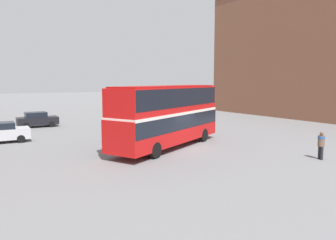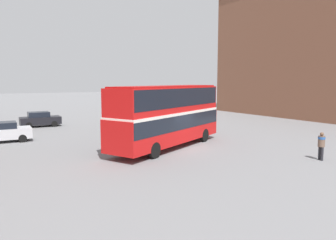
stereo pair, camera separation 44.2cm
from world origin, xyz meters
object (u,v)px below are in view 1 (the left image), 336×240
object	(u,v)px
parked_car_kerb_near	(2,132)
parked_car_kerb_far	(151,116)
parked_car_side_street	(37,119)
double_decker_bus	(168,112)
pedestrian_foreground	(321,143)

from	to	relation	value
parked_car_kerb_near	parked_car_kerb_far	bearing A→B (deg)	18.90
parked_car_kerb_far	parked_car_side_street	distance (m)	12.56
double_decker_bus	pedestrian_foreground	xyz separation A→B (m)	(6.13, -8.29, -1.55)
double_decker_bus	parked_car_kerb_far	xyz separation A→B (m)	(6.11, 13.52, -1.90)
double_decker_bus	pedestrian_foreground	bearing A→B (deg)	-79.04
parked_car_kerb_far	pedestrian_foreground	bearing A→B (deg)	90.55
pedestrian_foreground	parked_car_side_street	world-z (taller)	pedestrian_foreground
double_decker_bus	parked_car_kerb_near	size ratio (longest dim) A/B	2.78
pedestrian_foreground	parked_car_kerb_far	world-z (taller)	pedestrian_foreground
parked_car_side_street	parked_car_kerb_far	bearing A→B (deg)	-12.18
parked_car_kerb_near	parked_car_side_street	distance (m)	8.89
pedestrian_foreground	parked_car_kerb_far	xyz separation A→B (m)	(-0.02, 21.81, -0.35)
parked_car_kerb_far	parked_car_kerb_near	bearing A→B (deg)	16.82
double_decker_bus	pedestrian_foreground	world-z (taller)	double_decker_bus
parked_car_side_street	pedestrian_foreground	bearing A→B (deg)	-61.80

